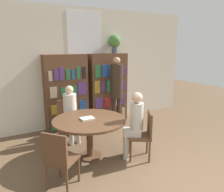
{
  "coord_description": "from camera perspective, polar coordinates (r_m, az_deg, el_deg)",
  "views": [
    {
      "loc": [
        -2.19,
        -2.02,
        2.07
      ],
      "look_at": [
        -0.03,
        1.81,
        1.05
      ],
      "focal_mm": 35.0,
      "sensor_mm": 36.0,
      "label": 1
    }
  ],
  "objects": [
    {
      "name": "chair_left_side",
      "position": [
        4.99,
        -11.43,
        -5.52
      ],
      "size": [
        0.43,
        0.43,
        0.9
      ],
      "rotation": [
        0.0,
        0.0,
        -3.06
      ],
      "color": "brown",
      "rests_on": "ground_plane"
    },
    {
      "name": "open_book_on_table",
      "position": [
        4.03,
        -6.49,
        -5.87
      ],
      "size": [
        0.24,
        0.18,
        0.03
      ],
      "color": "silver",
      "rests_on": "reading_table"
    },
    {
      "name": "librarian_standing",
      "position": [
        5.48,
        1.19,
        2.99
      ],
      "size": [
        0.32,
        0.59,
        1.8
      ],
      "color": "#332319",
      "rests_on": "ground_plane"
    },
    {
      "name": "seated_reader_left",
      "position": [
        4.77,
        -10.71,
        -3.7
      ],
      "size": [
        0.31,
        0.39,
        1.25
      ],
      "rotation": [
        0.0,
        0.0,
        -3.06
      ],
      "color": "beige",
      "rests_on": "ground_plane"
    },
    {
      "name": "wall_back",
      "position": [
        5.8,
        -7.12,
        7.37
      ],
      "size": [
        6.4,
        0.07,
        3.0
      ],
      "color": "beige",
      "rests_on": "ground_plane"
    },
    {
      "name": "chair_far_side",
      "position": [
        4.12,
        8.32,
        -9.43
      ],
      "size": [
        0.55,
        0.55,
        0.9
      ],
      "rotation": [
        0.0,
        0.0,
        1.03
      ],
      "color": "brown",
      "rests_on": "ground_plane"
    },
    {
      "name": "bookshelf_left",
      "position": [
        5.51,
        -11.81,
        0.83
      ],
      "size": [
        1.05,
        0.34,
        1.87
      ],
      "color": "brown",
      "rests_on": "ground_plane"
    },
    {
      "name": "chair_near_camera",
      "position": [
        3.34,
        -13.64,
        -15.3
      ],
      "size": [
        0.56,
        0.56,
        0.9
      ],
      "rotation": [
        0.0,
        0.0,
        -0.86
      ],
      "color": "brown",
      "rests_on": "ground_plane"
    },
    {
      "name": "reading_table",
      "position": [
        4.08,
        -5.93,
        -7.46
      ],
      "size": [
        1.34,
        1.34,
        0.75
      ],
      "color": "brown",
      "rests_on": "ground_plane"
    },
    {
      "name": "flower_vase",
      "position": [
        5.95,
        0.68,
        13.92
      ],
      "size": [
        0.33,
        0.33,
        0.48
      ],
      "color": "#475166",
      "rests_on": "bookshelf_right"
    },
    {
      "name": "bookshelf_right",
      "position": [
        5.96,
        -1.04,
        2.03
      ],
      "size": [
        1.05,
        0.34,
        1.87
      ],
      "color": "brown",
      "rests_on": "ground_plane"
    },
    {
      "name": "seated_reader_right",
      "position": [
        4.03,
        5.8,
        -6.7
      ],
      "size": [
        0.4,
        0.37,
        1.26
      ],
      "rotation": [
        0.0,
        0.0,
        1.03
      ],
      "color": "beige",
      "rests_on": "ground_plane"
    },
    {
      "name": "ground_plane",
      "position": [
        3.63,
        15.79,
        -22.29
      ],
      "size": [
        16.0,
        16.0,
        0.0
      ],
      "primitive_type": "plane",
      "color": "brown"
    }
  ]
}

